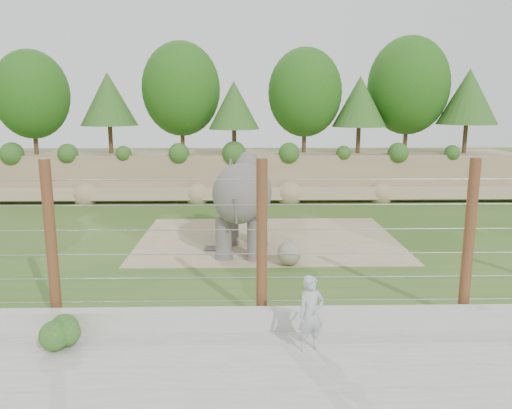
{
  "coord_description": "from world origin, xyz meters",
  "views": [
    {
      "loc": [
        -0.38,
        -16.0,
        5.23
      ],
      "look_at": [
        0.0,
        2.0,
        1.6
      ],
      "focal_mm": 35.0,
      "sensor_mm": 36.0,
      "label": 1
    }
  ],
  "objects_px": {
    "stone_ball": "(289,254)",
    "zookeeper": "(311,314)",
    "elephant": "(242,206)",
    "barrier_fence": "(262,242)"
  },
  "relations": [
    {
      "from": "elephant",
      "to": "barrier_fence",
      "type": "relative_size",
      "value": 0.2
    },
    {
      "from": "elephant",
      "to": "zookeeper",
      "type": "bearing_deg",
      "value": -71.66
    },
    {
      "from": "elephant",
      "to": "stone_ball",
      "type": "height_order",
      "value": "elephant"
    },
    {
      "from": "stone_ball",
      "to": "zookeeper",
      "type": "height_order",
      "value": "zookeeper"
    },
    {
      "from": "stone_ball",
      "to": "barrier_fence",
      "type": "relative_size",
      "value": 0.04
    },
    {
      "from": "stone_ball",
      "to": "zookeeper",
      "type": "xyz_separation_m",
      "value": [
        -0.04,
        -5.79,
        0.44
      ]
    },
    {
      "from": "elephant",
      "to": "zookeeper",
      "type": "distance_m",
      "value": 7.58
    },
    {
      "from": "stone_ball",
      "to": "elephant",
      "type": "bearing_deg",
      "value": 134.04
    },
    {
      "from": "elephant",
      "to": "zookeeper",
      "type": "xyz_separation_m",
      "value": [
        1.49,
        -7.38,
        -0.83
      ]
    },
    {
      "from": "barrier_fence",
      "to": "zookeeper",
      "type": "relative_size",
      "value": 12.07
    }
  ]
}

